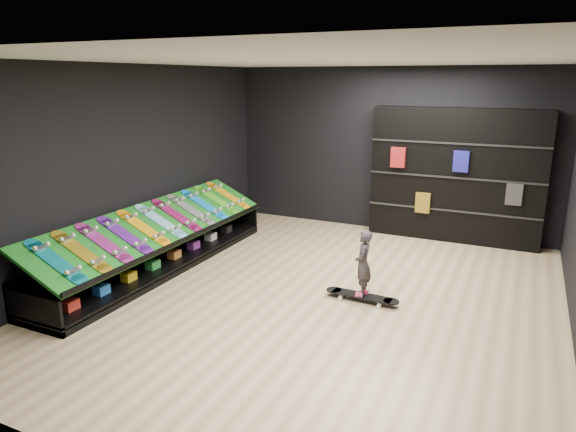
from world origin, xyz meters
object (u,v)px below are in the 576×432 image
at_px(back_shelving, 455,176).
at_px(floor_skateboard, 362,298).
at_px(display_rack, 160,252).
at_px(child, 363,276).

height_order(back_shelving, floor_skateboard, back_shelving).
distance_m(display_rack, child, 3.14).
xyz_separation_m(display_rack, floor_skateboard, (3.14, 0.12, -0.21)).
bearing_deg(child, display_rack, -98.08).
height_order(back_shelving, child, back_shelving).
xyz_separation_m(back_shelving, child, (-0.65, -3.20, -0.81)).
relative_size(display_rack, back_shelving, 1.56).
xyz_separation_m(display_rack, child, (3.14, 0.12, 0.10)).
bearing_deg(child, floor_skateboard, 0.00).
bearing_deg(child, back_shelving, 158.18).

